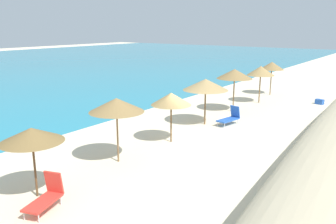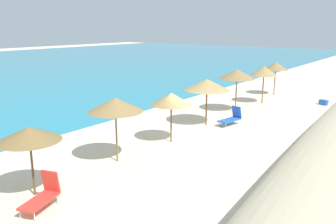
# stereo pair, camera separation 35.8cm
# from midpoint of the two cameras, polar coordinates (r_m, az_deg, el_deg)

# --- Properties ---
(ground_plane) EXTENTS (160.00, 160.00, 0.00)m
(ground_plane) POSITION_cam_midpoint_polar(r_m,az_deg,el_deg) (17.82, 5.82, -4.94)
(ground_plane) COLOR beige
(beach_umbrella_2) EXTENTS (2.10, 2.10, 2.44)m
(beach_umbrella_2) POSITION_cam_midpoint_polar(r_m,az_deg,el_deg) (12.52, -20.75, -3.36)
(beach_umbrella_2) COLOR brown
(beach_umbrella_2) RESTS_ON ground_plane
(beach_umbrella_3) EXTENTS (2.31, 2.31, 2.79)m
(beach_umbrella_3) POSITION_cam_midpoint_polar(r_m,az_deg,el_deg) (14.80, -7.81, 1.15)
(beach_umbrella_3) COLOR brown
(beach_umbrella_3) RESTS_ON ground_plane
(beach_umbrella_4) EXTENTS (2.00, 2.00, 2.51)m
(beach_umbrella_4) POSITION_cam_midpoint_polar(r_m,az_deg,el_deg) (17.30, 1.11, 2.12)
(beach_umbrella_4) COLOR brown
(beach_umbrella_4) RESTS_ON ground_plane
(beach_umbrella_5) EXTENTS (2.63, 2.63, 2.72)m
(beach_umbrella_5) POSITION_cam_midpoint_polar(r_m,az_deg,el_deg) (20.54, 6.80, 4.40)
(beach_umbrella_5) COLOR brown
(beach_umbrella_5) RESTS_ON ground_plane
(beach_umbrella_6) EXTENTS (2.39, 2.39, 2.89)m
(beach_umbrella_6) POSITION_cam_midpoint_polar(r_m,az_deg,el_deg) (24.06, 11.50, 6.02)
(beach_umbrella_6) COLOR brown
(beach_umbrella_6) RESTS_ON ground_plane
(beach_umbrella_7) EXTENTS (2.02, 2.02, 2.79)m
(beach_umbrella_7) POSITION_cam_midpoint_polar(r_m,az_deg,el_deg) (27.26, 15.61, 6.39)
(beach_umbrella_7) COLOR brown
(beach_umbrella_7) RESTS_ON ground_plane
(beach_umbrella_8) EXTENTS (1.98, 1.98, 2.77)m
(beach_umbrella_8) POSITION_cam_midpoint_polar(r_m,az_deg,el_deg) (30.91, 17.34, 7.10)
(beach_umbrella_8) COLOR brown
(beach_umbrella_8) RESTS_ON ground_plane
(lounge_chair_0) EXTENTS (1.65, 0.90, 1.06)m
(lounge_chair_0) POSITION_cam_midpoint_polar(r_m,az_deg,el_deg) (21.13, 10.68, -0.92)
(lounge_chair_0) COLOR blue
(lounge_chair_0) RESTS_ON ground_plane
(lounge_chair_1) EXTENTS (1.51, 1.02, 1.12)m
(lounge_chair_1) POSITION_cam_midpoint_polar(r_m,az_deg,el_deg) (12.15, -18.71, -12.52)
(lounge_chair_1) COLOR red
(lounge_chair_1) RESTS_ON ground_plane
(cooler_box) EXTENTS (0.49, 0.65, 0.38)m
(cooler_box) POSITION_cam_midpoint_polar(r_m,az_deg,el_deg) (28.54, 24.13, 1.43)
(cooler_box) COLOR blue
(cooler_box) RESTS_ON ground_plane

